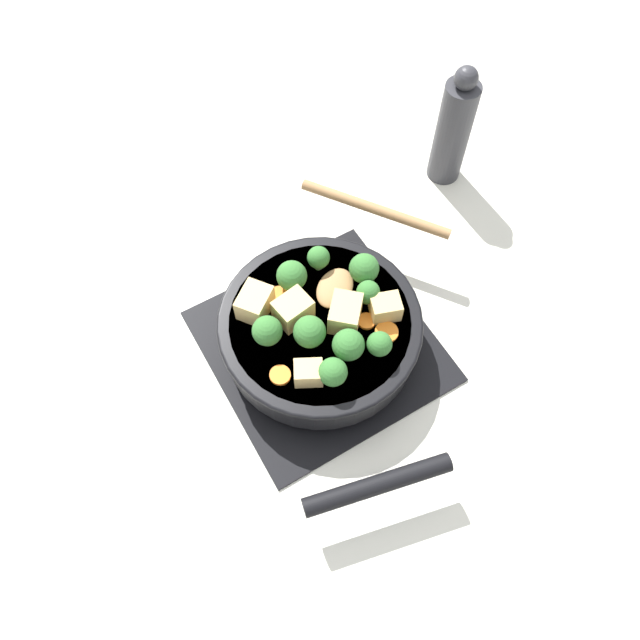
{
  "coord_description": "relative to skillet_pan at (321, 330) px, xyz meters",
  "views": [
    {
      "loc": [
        0.21,
        0.35,
        0.83
      ],
      "look_at": [
        0.0,
        0.0,
        0.08
      ],
      "focal_mm": 35.0,
      "sensor_mm": 36.0,
      "label": 1
    }
  ],
  "objects": [
    {
      "name": "tofu_cube_center_large",
      "position": [
        -0.08,
        0.03,
        0.04
      ],
      "size": [
        0.05,
        0.04,
        0.03
      ],
      "primitive_type": "cube",
      "rotation": [
        0.0,
        0.0,
        5.94
      ],
      "color": "#DBB770",
      "rests_on": "skillet_pan"
    },
    {
      "name": "carrot_slice_orange_thin",
      "position": [
        -0.05,
        0.03,
        0.03
      ],
      "size": [
        0.02,
        0.02,
        0.01
      ],
      "primitive_type": "cylinder",
      "color": "orange",
      "rests_on": "skillet_pan"
    },
    {
      "name": "broccoli_floret_near_spoon",
      "position": [
        0.03,
        0.02,
        0.05
      ],
      "size": [
        0.04,
        0.04,
        0.05
      ],
      "color": "#709956",
      "rests_on": "skillet_pan"
    },
    {
      "name": "pepper_mill",
      "position": [
        -0.35,
        -0.18,
        0.04
      ],
      "size": [
        0.06,
        0.06,
        0.22
      ],
      "color": "#333338",
      "rests_on": "ground_plane"
    },
    {
      "name": "wooden_spoon",
      "position": [
        -0.11,
        -0.08,
        0.03
      ],
      "size": [
        0.24,
        0.23,
        0.02
      ],
      "color": "#A87A4C",
      "rests_on": "skillet_pan"
    },
    {
      "name": "carrot_slice_edge_slice",
      "position": [
        0.09,
        0.04,
        0.03
      ],
      "size": [
        0.03,
        0.03,
        0.01
      ],
      "primitive_type": "cylinder",
      "color": "orange",
      "rests_on": "skillet_pan"
    },
    {
      "name": "broccoli_floret_east_rim",
      "position": [
        -0.09,
        -0.03,
        0.05
      ],
      "size": [
        0.04,
        0.04,
        0.05
      ],
      "color": "#709956",
      "rests_on": "skillet_pan"
    },
    {
      "name": "broccoli_floret_tall_stem",
      "position": [
        0.03,
        0.08,
        0.05
      ],
      "size": [
        0.04,
        0.04,
        0.04
      ],
      "color": "#709956",
      "rests_on": "skillet_pan"
    },
    {
      "name": "front_burner_grate",
      "position": [
        -0.0,
        -0.0,
        -0.05
      ],
      "size": [
        0.31,
        0.31,
        0.03
      ],
      "color": "black",
      "rests_on": "ground_plane"
    },
    {
      "name": "broccoli_floret_south_cluster",
      "position": [
        -0.04,
        -0.08,
        0.05
      ],
      "size": [
        0.03,
        0.03,
        0.04
      ],
      "color": "#709956",
      "rests_on": "skillet_pan"
    },
    {
      "name": "tofu_cube_near_handle",
      "position": [
        0.06,
        0.06,
        0.04
      ],
      "size": [
        0.05,
        0.04,
        0.03
      ],
      "primitive_type": "cube",
      "rotation": [
        0.0,
        0.0,
        5.79
      ],
      "color": "#DBB770",
      "rests_on": "skillet_pan"
    },
    {
      "name": "tofu_cube_west_chunk",
      "position": [
        0.03,
        -0.03,
        0.04
      ],
      "size": [
        0.05,
        0.04,
        0.04
      ],
      "primitive_type": "cube",
      "rotation": [
        0.0,
        0.0,
        0.16
      ],
      "color": "#DBB770",
      "rests_on": "skillet_pan"
    },
    {
      "name": "tofu_cube_east_chunk",
      "position": [
        0.07,
        -0.06,
        0.04
      ],
      "size": [
        0.06,
        0.06,
        0.04
      ],
      "primitive_type": "cube",
      "rotation": [
        0.0,
        0.0,
        0.64
      ],
      "color": "#DBB770",
      "rests_on": "skillet_pan"
    },
    {
      "name": "broccoli_floret_center_top",
      "position": [
        -0.01,
        0.06,
        0.05
      ],
      "size": [
        0.04,
        0.04,
        0.05
      ],
      "color": "#709956",
      "rests_on": "skillet_pan"
    },
    {
      "name": "skillet_pan",
      "position": [
        0.0,
        0.0,
        0.0
      ],
      "size": [
        0.29,
        0.4,
        0.06
      ],
      "color": "black",
      "rests_on": "front_burner_grate"
    },
    {
      "name": "tofu_cube_back_piece",
      "position": [
        -0.03,
        0.01,
        0.04
      ],
      "size": [
        0.06,
        0.06,
        0.04
      ],
      "primitive_type": "cube",
      "rotation": [
        0.0,
        0.0,
        3.97
      ],
      "color": "#DBB770",
      "rests_on": "skillet_pan"
    },
    {
      "name": "broccoli_floret_mid_floret",
      "position": [
        -0.07,
        0.0,
        0.05
      ],
      "size": [
        0.03,
        0.03,
        0.04
      ],
      "color": "#709956",
      "rests_on": "skillet_pan"
    },
    {
      "name": "ground_plane",
      "position": [
        -0.0,
        -0.0,
        -0.06
      ],
      "size": [
        2.4,
        2.4,
        0.0
      ],
      "primitive_type": "plane",
      "color": "silver"
    },
    {
      "name": "carrot_slice_near_center",
      "position": [
        -0.07,
        0.06,
        0.03
      ],
      "size": [
        0.03,
        0.03,
        0.01
      ],
      "primitive_type": "cylinder",
      "color": "orange",
      "rests_on": "skillet_pan"
    },
    {
      "name": "broccoli_floret_small_inner",
      "position": [
        -0.04,
        0.08,
        0.05
      ],
      "size": [
        0.03,
        0.03,
        0.04
      ],
      "color": "#709956",
      "rests_on": "skillet_pan"
    },
    {
      "name": "broccoli_floret_west_rim",
      "position": [
        0.07,
        -0.01,
        0.05
      ],
      "size": [
        0.04,
        0.04,
        0.05
      ],
      "color": "#709956",
      "rests_on": "skillet_pan"
    },
    {
      "name": "broccoli_floret_north_edge",
      "position": [
        0.01,
        -0.07,
        0.05
      ],
      "size": [
        0.04,
        0.04,
        0.05
      ],
      "color": "#709956",
      "rests_on": "skillet_pan"
    },
    {
      "name": "carrot_slice_under_broccoli",
      "position": [
        0.03,
        -0.06,
        0.03
      ],
      "size": [
        0.03,
        0.03,
        0.01
      ],
      "primitive_type": "cylinder",
      "color": "orange",
      "rests_on": "skillet_pan"
    }
  ]
}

